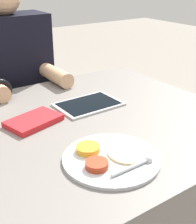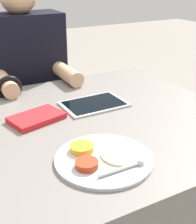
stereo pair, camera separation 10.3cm
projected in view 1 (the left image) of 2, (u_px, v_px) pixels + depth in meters
name	position (u px, v px, depth m)	size (l,w,h in m)	color
dining_table	(61.00, 218.00, 1.20)	(1.30, 0.92, 0.77)	slate
thali_tray	(110.00, 158.00, 0.87)	(0.28, 0.28, 0.03)	#B7BABF
red_notebook	(34.00, 121.00, 1.08)	(0.20, 0.16, 0.02)	silver
tablet_device	(89.00, 104.00, 1.23)	(0.25, 0.17, 0.01)	#B7B7BC
person_diner	(15.00, 112.00, 1.63)	(0.40, 0.43, 1.23)	black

